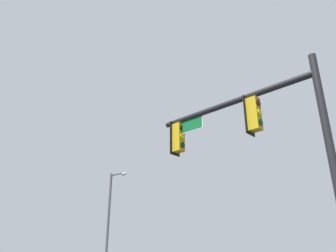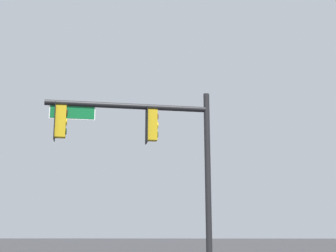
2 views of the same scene
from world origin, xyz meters
The scene contains 1 object.
signal_pole_near centered at (-4.50, -5.32, 4.99)m, with size 5.72×1.62×6.83m.
Camera 2 is at (-6.25, 10.70, 1.79)m, focal length 50.00 mm.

